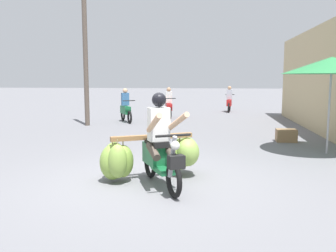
{
  "coord_description": "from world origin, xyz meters",
  "views": [
    {
      "loc": [
        1.08,
        -6.07,
        1.81
      ],
      "look_at": [
        0.24,
        0.78,
        0.9
      ],
      "focal_mm": 38.66,
      "sensor_mm": 36.0,
      "label": 1
    }
  ],
  "objects": [
    {
      "name": "motorbike_distant_ahead_right",
      "position": [
        2.0,
        13.74,
        0.57
      ],
      "size": [
        0.5,
        1.62,
        1.4
      ],
      "color": "black",
      "rests_on": "ground"
    },
    {
      "name": "utility_pole",
      "position": [
        -3.7,
        7.33,
        3.35
      ],
      "size": [
        0.18,
        0.18,
        6.69
      ],
      "primitive_type": "cylinder",
      "color": "brown",
      "rests_on": "ground"
    },
    {
      "name": "motorbike_distant_far_ahead",
      "position": [
        -0.91,
        10.51,
        0.57
      ],
      "size": [
        0.59,
        1.6,
        1.4
      ],
      "color": "black",
      "rests_on": "ground"
    },
    {
      "name": "ground_plane",
      "position": [
        0.0,
        0.0,
        0.0
      ],
      "size": [
        120.0,
        120.0,
        0.0
      ],
      "primitive_type": "plane",
      "color": "slate"
    },
    {
      "name": "motorbike_distant_ahead_left",
      "position": [
        -2.5,
        8.63,
        0.57
      ],
      "size": [
        0.88,
        1.47,
        1.4
      ],
      "color": "black",
      "rests_on": "ground"
    },
    {
      "name": "motorbike_main_loaded",
      "position": [
        0.07,
        0.15,
        0.49
      ],
      "size": [
        1.88,
        2.03,
        1.58
      ],
      "color": "black",
      "rests_on": "ground"
    },
    {
      "name": "produce_crate",
      "position": [
        3.21,
        4.53,
        0.18
      ],
      "size": [
        0.56,
        0.4,
        0.36
      ],
      "primitive_type": "cube",
      "color": "olive",
      "rests_on": "ground"
    },
    {
      "name": "market_umbrella_near_shop",
      "position": [
        3.86,
        2.95,
        2.11
      ],
      "size": [
        2.29,
        2.29,
        2.32
      ],
      "color": "#99999E",
      "rests_on": "ground"
    }
  ]
}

